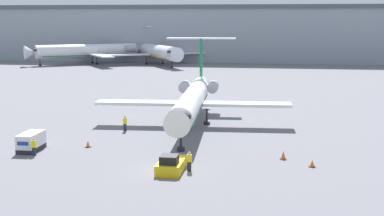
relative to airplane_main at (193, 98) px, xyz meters
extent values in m
plane|color=slate|center=(0.91, -19.91, -3.37)|extent=(600.00, 600.00, 0.00)
cube|color=#8C939E|center=(0.91, 100.09, 4.50)|extent=(180.00, 16.00, 15.73)
cube|color=#4C515B|center=(0.91, 100.09, 12.96)|extent=(180.00, 16.80, 1.20)
cylinder|color=white|center=(0.07, -1.15, -0.07)|extent=(4.05, 25.52, 2.60)
cone|color=white|center=(0.85, -14.88, -0.07)|extent=(2.71, 2.22, 2.60)
cube|color=black|center=(0.81, -14.05, 0.38)|extent=(2.24, 0.83, 0.44)
cone|color=white|center=(-0.74, 12.96, -0.07)|extent=(2.50, 2.98, 2.34)
cube|color=#19723F|center=(0.07, -1.15, -0.91)|extent=(3.64, 22.97, 0.20)
cube|color=white|center=(6.59, 0.49, -0.65)|extent=(10.75, 3.16, 0.36)
cube|color=white|center=(-6.61, -0.26, -0.65)|extent=(10.75, 3.16, 0.36)
cylinder|color=#ADADB7|center=(1.42, 9.62, 0.25)|extent=(1.67, 3.41, 1.49)
cylinder|color=#ADADB7|center=(-2.51, 9.39, 0.25)|extent=(1.67, 3.41, 1.49)
cube|color=#19723F|center=(-0.78, 13.53, 3.99)|extent=(0.37, 2.21, 5.53)
cube|color=white|center=(-0.78, 13.53, 6.76)|extent=(10.05, 2.37, 0.20)
cylinder|color=black|center=(0.74, -12.84, -2.37)|extent=(0.24, 0.24, 2.00)
cylinder|color=black|center=(0.74, -12.84, -3.17)|extent=(0.80, 0.80, 0.40)
cylinder|color=black|center=(-1.73, 0.62, -2.37)|extent=(0.24, 0.24, 2.00)
cylinder|color=black|center=(-1.73, 0.62, -3.17)|extent=(0.80, 0.80, 0.40)
cylinder|color=black|center=(1.64, 0.81, -2.37)|extent=(0.24, 0.24, 2.00)
cylinder|color=black|center=(1.64, 0.81, -3.17)|extent=(0.80, 0.80, 0.40)
cube|color=yellow|center=(1.11, -19.77, -2.91)|extent=(2.09, 4.23, 0.92)
cube|color=black|center=(1.11, -20.70, -2.10)|extent=(1.46, 1.52, 0.70)
cube|color=black|center=(1.11, -17.74, -3.05)|extent=(1.88, 0.30, 0.55)
cube|color=#232326|center=(-14.00, -14.85, -3.15)|extent=(1.63, 3.54, 0.45)
cube|color=silver|center=(-14.00, -14.85, -2.24)|extent=(1.63, 3.54, 1.36)
cube|color=navy|center=(-14.00, -16.64, -2.24)|extent=(1.14, 0.04, 0.36)
cube|color=#232838|center=(2.67, -19.69, -2.95)|extent=(0.32, 0.20, 0.84)
cube|color=yellow|center=(2.67, -19.69, -2.20)|extent=(0.40, 0.24, 0.66)
sphere|color=tan|center=(2.67, -19.69, -1.74)|extent=(0.24, 0.24, 0.24)
cube|color=#232838|center=(-7.31, -4.44, -2.93)|extent=(0.32, 0.20, 0.88)
cube|color=yellow|center=(-7.31, -4.44, -2.14)|extent=(0.40, 0.24, 0.70)
sphere|color=tan|center=(-7.31, -4.44, -1.67)|extent=(0.26, 0.26, 0.26)
cube|color=#232838|center=(-12.87, -16.66, -2.96)|extent=(0.32, 0.20, 0.81)
cube|color=yellow|center=(-12.87, -16.66, -2.24)|extent=(0.40, 0.24, 0.64)
sphere|color=tan|center=(-12.87, -16.66, -1.79)|extent=(0.24, 0.24, 0.24)
cube|color=black|center=(-8.91, -12.66, -3.35)|extent=(0.58, 0.58, 0.04)
cone|color=orange|center=(-8.91, -12.66, -3.02)|extent=(0.41, 0.41, 0.62)
cube|color=black|center=(10.73, -14.46, -3.35)|extent=(0.63, 0.63, 0.04)
cone|color=orange|center=(10.73, -14.46, -2.94)|extent=(0.45, 0.45, 0.78)
cube|color=black|center=(13.23, -16.71, -3.35)|extent=(0.59, 0.59, 0.04)
cone|color=orange|center=(13.23, -16.71, -3.03)|extent=(0.42, 0.42, 0.60)
cylinder|color=white|center=(-43.04, 83.38, 0.44)|extent=(25.76, 19.36, 3.74)
cone|color=white|center=(-56.09, 74.39, 0.44)|extent=(4.59, 4.78, 3.74)
cube|color=black|center=(-55.10, 75.07, 1.09)|extent=(2.38, 3.02, 0.44)
cone|color=white|center=(-29.53, 92.68, 0.44)|extent=(5.30, 5.11, 3.37)
cube|color=#19723F|center=(-43.04, 83.38, -0.78)|extent=(23.18, 17.42, 0.20)
cube|color=white|center=(-36.81, 76.85, -0.40)|extent=(10.62, 13.41, 0.36)
cube|color=white|center=(-46.91, 91.53, -0.40)|extent=(10.62, 13.41, 0.36)
cylinder|color=#ADADB7|center=(-31.54, 87.93, 0.91)|extent=(3.61, 3.35, 2.00)
cylinder|color=#ADADB7|center=(-34.69, 92.50, 0.91)|extent=(3.61, 3.35, 2.00)
cube|color=#19723F|center=(-28.85, 93.15, 4.81)|extent=(1.95, 1.45, 5.00)
cube|color=white|center=(-28.85, 93.15, 7.31)|extent=(6.59, 8.43, 0.20)
cylinder|color=black|center=(-54.03, 75.81, -2.40)|extent=(0.24, 0.24, 1.94)
cylinder|color=black|center=(-54.03, 75.81, -3.17)|extent=(0.80, 0.80, 0.40)
cylinder|color=black|center=(-42.75, 86.54, -2.40)|extent=(0.24, 0.24, 1.94)
cylinder|color=black|center=(-42.75, 86.54, -3.17)|extent=(0.80, 0.80, 0.40)
cylinder|color=black|center=(-39.99, 82.53, -2.40)|extent=(0.24, 0.24, 1.94)
cylinder|color=black|center=(-39.99, 82.53, -3.17)|extent=(0.80, 0.80, 0.40)
cylinder|color=silver|center=(-23.01, 84.54, 0.41)|extent=(16.71, 23.84, 3.80)
cone|color=silver|center=(-15.47, 72.32, 0.41)|extent=(4.83, 4.58, 3.80)
cube|color=black|center=(-16.11, 73.36, 1.07)|extent=(3.12, 2.29, 0.44)
cone|color=silver|center=(-30.84, 97.24, 0.41)|extent=(5.10, 5.35, 3.42)
cube|color=orange|center=(-23.01, 84.54, -0.83)|extent=(15.04, 21.46, 0.20)
cube|color=silver|center=(-15.56, 90.64, -0.45)|extent=(14.69, 10.75, 0.36)
cube|color=silver|center=(-31.80, 80.62, -0.45)|extent=(14.69, 10.75, 0.36)
cylinder|color=#ADADB7|center=(-26.29, 95.19, 0.88)|extent=(3.28, 3.60, 2.00)
cylinder|color=#ADADB7|center=(-31.05, 92.25, 0.88)|extent=(3.28, 3.60, 2.00)
cube|color=orange|center=(-31.28, 97.95, 4.81)|extent=(1.36, 2.00, 5.00)
cube|color=silver|center=(-31.28, 97.95, 7.31)|extent=(8.61, 6.26, 0.20)
cylinder|color=black|center=(-16.80, 74.47, -2.43)|extent=(0.24, 0.24, 1.88)
cylinder|color=black|center=(-16.80, 74.47, -3.17)|extent=(0.80, 0.80, 0.40)
cylinder|color=black|center=(-26.10, 84.85, -2.43)|extent=(0.24, 0.24, 1.88)
cylinder|color=black|center=(-26.10, 84.85, -3.17)|extent=(0.80, 0.80, 0.40)
cylinder|color=black|center=(-21.90, 87.44, -2.43)|extent=(0.24, 0.24, 1.88)
cylinder|color=black|center=(-21.90, 87.44, -3.17)|extent=(0.80, 0.80, 0.40)
camera|label=1|loc=(9.56, -63.58, 9.64)|focal=50.00mm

